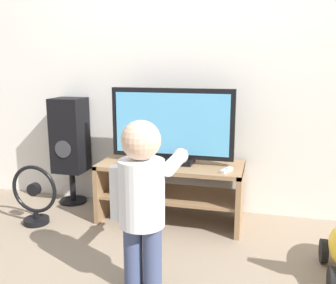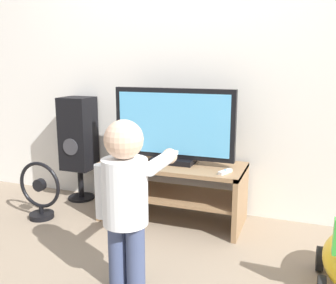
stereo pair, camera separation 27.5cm
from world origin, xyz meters
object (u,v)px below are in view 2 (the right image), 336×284
remote_primary (225,172)px  floor_fan (40,193)px  child (127,193)px  speaker_tower (78,136)px  television (173,127)px  game_console (132,161)px

remote_primary → floor_fan: remote_primary is taller
child → speaker_tower: size_ratio=1.01×
television → speaker_tower: 0.96m
game_console → child: bearing=-66.1°
game_console → speaker_tower: bearing=158.4°
game_console → television: bearing=25.0°
television → game_console: (-0.29, -0.13, -0.26)m
remote_primary → speaker_tower: speaker_tower is taller
speaker_tower → child: bearing=-47.1°
child → remote_primary: bearing=67.5°
speaker_tower → floor_fan: bearing=-96.1°
floor_fan → game_console: bearing=18.0°
television → child: size_ratio=1.01×
game_console → floor_fan: (-0.70, -0.23, -0.27)m
television → speaker_tower: television is taller
television → remote_primary: bearing=-18.3°
child → speaker_tower: bearing=132.9°
game_console → child: 0.93m
speaker_tower → television: bearing=-7.6°
television → child: bearing=-84.8°
child → floor_fan: child is taller
game_console → floor_fan: 0.79m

